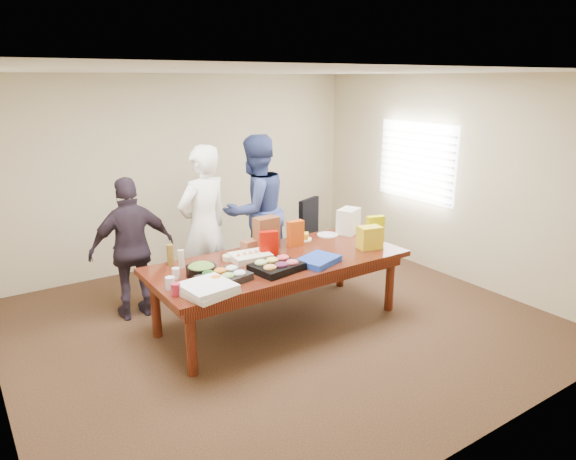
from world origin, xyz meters
TOP-DOWN VIEW (x-y plane):
  - floor at (0.00, 0.00)m, footprint 5.50×5.00m
  - ceiling at (0.00, 0.00)m, footprint 5.50×5.00m
  - wall_back at (0.00, 2.50)m, footprint 5.50×0.04m
  - wall_front at (0.00, -2.50)m, footprint 5.50×0.04m
  - wall_right at (2.75, 0.00)m, footprint 0.04×5.00m
  - window_panel at (2.72, 0.60)m, footprint 0.03×1.40m
  - window_blinds at (2.68, 0.60)m, footprint 0.04×1.36m
  - conference_table at (0.00, 0.00)m, footprint 2.80×1.20m
  - office_chair at (1.20, 0.90)m, footprint 0.68×0.68m
  - person_center at (-0.44, 0.93)m, footprint 0.80×0.63m
  - person_right at (0.42, 1.20)m, footprint 1.05×0.87m
  - person_left at (-1.25, 1.07)m, footprint 0.96×0.43m
  - veggie_tray at (-0.78, -0.23)m, footprint 0.52×0.44m
  - fruit_tray at (-0.21, -0.27)m, footprint 0.54×0.46m
  - sheet_cake at (-0.27, 0.15)m, footprint 0.44×0.35m
  - salad_bowl at (-0.90, 0.04)m, footprint 0.31×0.31m
  - chip_bag_blue at (0.27, -0.34)m, footprint 0.52×0.45m
  - chip_bag_red at (-0.05, 0.13)m, footprint 0.22×0.14m
  - chip_bag_yellow at (1.30, -0.11)m, footprint 0.23×0.14m
  - chip_bag_orange at (0.42, 0.29)m, footprint 0.20×0.09m
  - mayo_jar at (0.21, 0.44)m, footprint 0.09×0.09m
  - mustard_bottle at (0.14, 0.44)m, footprint 0.08×0.08m
  - dressing_bottle at (-1.04, 0.49)m, footprint 0.08×0.08m
  - ranch_bottle at (-0.98, 0.35)m, footprint 0.08×0.08m
  - banana_bunch at (0.58, 0.46)m, footprint 0.29×0.27m
  - bread_loaf at (-0.05, 0.46)m, footprint 0.30×0.17m
  - kraft_bag at (0.10, 0.41)m, footprint 0.29×0.17m
  - red_cup at (-1.30, -0.29)m, footprint 0.10×0.10m
  - clear_cup_a at (-1.29, -0.13)m, footprint 0.10×0.10m
  - clear_cup_b at (-1.14, 0.10)m, footprint 0.08×0.08m
  - pizza_box_lower at (-1.05, -0.42)m, footprint 0.51×0.51m
  - pizza_box_upper at (-1.05, -0.43)m, footprint 0.48×0.48m
  - plate_a at (0.99, 0.40)m, footprint 0.30×0.30m
  - plate_b at (0.62, 0.43)m, footprint 0.29×0.29m
  - dip_bowl_a at (0.14, 0.40)m, footprint 0.18×0.18m
  - dip_bowl_b at (-0.46, 0.28)m, footprint 0.15×0.15m
  - grocery_bag_white at (1.27, 0.34)m, footprint 0.36×0.32m
  - grocery_bag_yellow at (1.07, -0.27)m, footprint 0.29×0.23m

SIDE VIEW (x-z plane):
  - floor at x=0.00m, z-range -0.02..0.00m
  - conference_table at x=0.00m, z-range 0.00..0.75m
  - office_chair at x=1.20m, z-range 0.00..1.02m
  - plate_b at x=0.62m, z-range 0.75..0.76m
  - plate_a at x=0.99m, z-range 0.75..0.77m
  - pizza_box_lower at x=-1.05m, z-range 0.75..0.80m
  - dip_bowl_b at x=-0.46m, z-range 0.75..0.80m
  - dip_bowl_a at x=0.14m, z-range 0.75..0.81m
  - chip_bag_blue at x=0.27m, z-range 0.75..0.82m
  - veggie_tray at x=-0.78m, z-range 0.75..0.82m
  - sheet_cake at x=-0.27m, z-range 0.75..0.82m
  - fruit_tray at x=-0.21m, z-range 0.75..0.82m
  - banana_bunch at x=0.58m, z-range 0.75..0.83m
  - salad_bowl at x=-0.90m, z-range 0.75..0.85m
  - clear_cup_b at x=-1.14m, z-range 0.75..0.85m
  - red_cup at x=-1.30m, z-range 0.75..0.86m
  - bread_loaf at x=-0.05m, z-range 0.75..0.86m
  - clear_cup_a at x=-1.29m, z-range 0.75..0.87m
  - person_left at x=-1.25m, z-range 0.00..1.62m
  - mayo_jar at x=0.21m, z-range 0.75..0.88m
  - pizza_box_upper at x=-1.05m, z-range 0.80..0.85m
  - mustard_bottle at x=0.14m, z-range 0.75..0.92m
  - ranch_bottle at x=-0.98m, z-range 0.75..0.94m
  - dressing_bottle at x=-1.04m, z-range 0.75..0.97m
  - grocery_bag_yellow at x=1.07m, z-range 0.75..1.01m
  - chip_bag_red at x=-0.05m, z-range 0.75..1.04m
  - chip_bag_orange at x=0.42m, z-range 0.75..1.05m
  - chip_bag_yellow at x=1.30m, z-range 0.75..1.07m
  - grocery_bag_white at x=1.27m, z-range 0.75..1.07m
  - kraft_bag at x=0.10m, z-range 0.75..1.12m
  - person_center at x=-0.44m, z-range 0.00..1.93m
  - person_right at x=0.42m, z-range 0.00..1.96m
  - wall_back at x=0.00m, z-range 0.00..2.70m
  - wall_front at x=0.00m, z-range 0.00..2.70m
  - wall_right at x=2.75m, z-range 0.00..2.70m
  - window_panel at x=2.72m, z-range 0.95..2.05m
  - window_blinds at x=2.68m, z-range 1.00..2.00m
  - ceiling at x=0.00m, z-range 2.70..2.72m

